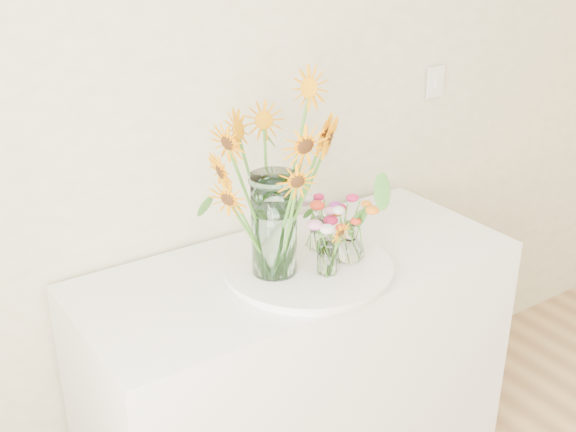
# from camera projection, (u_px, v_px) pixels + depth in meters

# --- Properties ---
(counter) EXTENTS (1.40, 0.60, 0.90)m
(counter) POSITION_uv_depth(u_px,v_px,m) (297.00, 381.00, 2.44)
(counter) COLOR white
(counter) RESTS_ON ground_plane
(tray) EXTENTS (0.50, 0.50, 0.02)m
(tray) POSITION_uv_depth(u_px,v_px,m) (308.00, 270.00, 2.20)
(tray) COLOR white
(tray) RESTS_ON counter
(mason_jar) EXTENTS (0.17, 0.17, 0.31)m
(mason_jar) POSITION_uv_depth(u_px,v_px,m) (274.00, 225.00, 2.09)
(mason_jar) COLOR silver
(mason_jar) RESTS_ON tray
(sunflower_bouquet) EXTENTS (1.06, 1.06, 0.60)m
(sunflower_bouquet) POSITION_uv_depth(u_px,v_px,m) (274.00, 178.00, 2.03)
(sunflower_bouquet) COLOR orange
(sunflower_bouquet) RESTS_ON tray
(small_vase_a) EXTENTS (0.07, 0.07, 0.11)m
(small_vase_a) POSITION_uv_depth(u_px,v_px,m) (327.00, 258.00, 2.13)
(small_vase_a) COLOR white
(small_vase_a) RESTS_ON tray
(wildflower_posy_a) EXTENTS (0.18, 0.18, 0.20)m
(wildflower_posy_a) POSITION_uv_depth(u_px,v_px,m) (328.00, 244.00, 2.11)
(wildflower_posy_a) COLOR orange
(wildflower_posy_a) RESTS_ON tray
(small_vase_b) EXTENTS (0.11, 0.11, 0.13)m
(small_vase_b) POSITION_uv_depth(u_px,v_px,m) (350.00, 242.00, 2.19)
(small_vase_b) COLOR white
(small_vase_b) RESTS_ON tray
(wildflower_posy_b) EXTENTS (0.19, 0.19, 0.22)m
(wildflower_posy_b) POSITION_uv_depth(u_px,v_px,m) (350.00, 229.00, 2.17)
(wildflower_posy_b) COLOR orange
(wildflower_posy_b) RESTS_ON tray
(small_vase_c) EXTENTS (0.08, 0.08, 0.10)m
(small_vase_c) POSITION_uv_depth(u_px,v_px,m) (319.00, 234.00, 2.28)
(small_vase_c) COLOR white
(small_vase_c) RESTS_ON tray
(wildflower_posy_c) EXTENTS (0.19, 0.19, 0.19)m
(wildflower_posy_c) POSITION_uv_depth(u_px,v_px,m) (320.00, 221.00, 2.26)
(wildflower_posy_c) COLOR orange
(wildflower_posy_c) RESTS_ON tray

